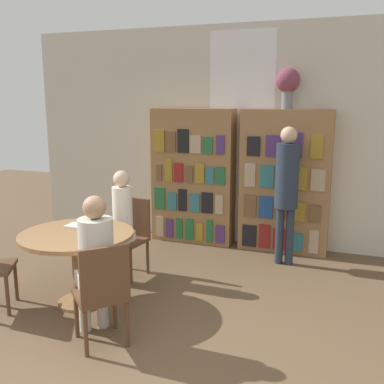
{
  "coord_description": "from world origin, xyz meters",
  "views": [
    {
      "loc": [
        1.47,
        -2.33,
        2.02
      ],
      "look_at": [
        -0.11,
        2.05,
        1.05
      ],
      "focal_mm": 42.0,
      "sensor_mm": 36.0,
      "label": 1
    }
  ],
  "objects_px": {
    "flower_vase": "(288,83)",
    "reading_table": "(77,246)",
    "bookshelf_left": "(193,176)",
    "librarian_standing": "(287,182)",
    "chair_left_side": "(130,233)",
    "seated_reader_left": "(120,220)",
    "seated_reader_right": "(96,257)",
    "chair_far_side": "(102,290)",
    "bookshelf_right": "(285,182)"
  },
  "relations": [
    {
      "from": "chair_left_side",
      "to": "bookshelf_left",
      "type": "bearing_deg",
      "value": -92.39
    },
    {
      "from": "chair_left_side",
      "to": "seated_reader_left",
      "type": "xyz_separation_m",
      "value": [
        -0.03,
        -0.19,
        0.19
      ]
    },
    {
      "from": "reading_table",
      "to": "librarian_standing",
      "type": "relative_size",
      "value": 0.65
    },
    {
      "from": "bookshelf_right",
      "to": "seated_reader_left",
      "type": "xyz_separation_m",
      "value": [
        -1.57,
        -1.62,
        -0.25
      ]
    },
    {
      "from": "chair_far_side",
      "to": "seated_reader_right",
      "type": "relative_size",
      "value": 0.71
    },
    {
      "from": "reading_table",
      "to": "chair_far_side",
      "type": "relative_size",
      "value": 1.24
    },
    {
      "from": "seated_reader_left",
      "to": "seated_reader_right",
      "type": "bearing_deg",
      "value": 117.24
    },
    {
      "from": "chair_far_side",
      "to": "seated_reader_right",
      "type": "xyz_separation_m",
      "value": [
        -0.13,
        0.12,
        0.22
      ]
    },
    {
      "from": "chair_far_side",
      "to": "seated_reader_right",
      "type": "bearing_deg",
      "value": 90.0
    },
    {
      "from": "seated_reader_left",
      "to": "librarian_standing",
      "type": "relative_size",
      "value": 0.73
    },
    {
      "from": "bookshelf_left",
      "to": "seated_reader_left",
      "type": "xyz_separation_m",
      "value": [
        -0.28,
        -1.62,
        -0.25
      ]
    },
    {
      "from": "chair_left_side",
      "to": "seated_reader_left",
      "type": "height_order",
      "value": "seated_reader_left"
    },
    {
      "from": "bookshelf_left",
      "to": "flower_vase",
      "type": "xyz_separation_m",
      "value": [
        1.27,
        0.0,
        1.27
      ]
    },
    {
      "from": "chair_far_side",
      "to": "chair_left_side",
      "type": "bearing_deg",
      "value": 63.0
    },
    {
      "from": "bookshelf_left",
      "to": "chair_far_side",
      "type": "bearing_deg",
      "value": -84.74
    },
    {
      "from": "reading_table",
      "to": "chair_left_side",
      "type": "distance_m",
      "value": 0.9
    },
    {
      "from": "flower_vase",
      "to": "librarian_standing",
      "type": "distance_m",
      "value": 1.29
    },
    {
      "from": "seated_reader_right",
      "to": "librarian_standing",
      "type": "distance_m",
      "value": 2.64
    },
    {
      "from": "flower_vase",
      "to": "reading_table",
      "type": "height_order",
      "value": "flower_vase"
    },
    {
      "from": "chair_left_side",
      "to": "librarian_standing",
      "type": "bearing_deg",
      "value": -142.61
    },
    {
      "from": "chair_left_side",
      "to": "seated_reader_right",
      "type": "distance_m",
      "value": 1.45
    },
    {
      "from": "bookshelf_left",
      "to": "librarian_standing",
      "type": "height_order",
      "value": "bookshelf_left"
    },
    {
      "from": "chair_far_side",
      "to": "bookshelf_left",
      "type": "bearing_deg",
      "value": 48.95
    },
    {
      "from": "flower_vase",
      "to": "chair_left_side",
      "type": "distance_m",
      "value": 2.71
    },
    {
      "from": "bookshelf_right",
      "to": "bookshelf_left",
      "type": "bearing_deg",
      "value": -180.0
    },
    {
      "from": "reading_table",
      "to": "chair_far_side",
      "type": "distance_m",
      "value": 0.9
    },
    {
      "from": "seated_reader_left",
      "to": "reading_table",
      "type": "bearing_deg",
      "value": 90.0
    },
    {
      "from": "flower_vase",
      "to": "chair_far_side",
      "type": "distance_m",
      "value": 3.55
    },
    {
      "from": "chair_left_side",
      "to": "seated_reader_left",
      "type": "bearing_deg",
      "value": 90.0
    },
    {
      "from": "flower_vase",
      "to": "seated_reader_left",
      "type": "height_order",
      "value": "flower_vase"
    },
    {
      "from": "bookshelf_left",
      "to": "chair_left_side",
      "type": "height_order",
      "value": "bookshelf_left"
    },
    {
      "from": "bookshelf_right",
      "to": "librarian_standing",
      "type": "bearing_deg",
      "value": -78.8
    },
    {
      "from": "chair_left_side",
      "to": "seated_reader_right",
      "type": "relative_size",
      "value": 0.71
    },
    {
      "from": "bookshelf_right",
      "to": "librarian_standing",
      "type": "distance_m",
      "value": 0.52
    },
    {
      "from": "seated_reader_left",
      "to": "seated_reader_right",
      "type": "distance_m",
      "value": 1.27
    },
    {
      "from": "reading_table",
      "to": "chair_far_side",
      "type": "xyz_separation_m",
      "value": [
        0.65,
        -0.62,
        -0.1
      ]
    },
    {
      "from": "reading_table",
      "to": "librarian_standing",
      "type": "xyz_separation_m",
      "value": [
        1.76,
        1.82,
        0.43
      ]
    },
    {
      "from": "bookshelf_right",
      "to": "reading_table",
      "type": "bearing_deg",
      "value": -125.58
    },
    {
      "from": "chair_left_side",
      "to": "chair_far_side",
      "type": "bearing_deg",
      "value": 117.0
    },
    {
      "from": "seated_reader_left",
      "to": "chair_far_side",
      "type": "bearing_deg",
      "value": 120.42
    },
    {
      "from": "bookshelf_left",
      "to": "seated_reader_right",
      "type": "bearing_deg",
      "value": -87.08
    },
    {
      "from": "flower_vase",
      "to": "reading_table",
      "type": "bearing_deg",
      "value": -125.29
    },
    {
      "from": "flower_vase",
      "to": "reading_table",
      "type": "distance_m",
      "value": 3.27
    },
    {
      "from": "seated_reader_right",
      "to": "chair_far_side",
      "type": "bearing_deg",
      "value": -90.0
    },
    {
      "from": "bookshelf_right",
      "to": "seated_reader_left",
      "type": "relative_size",
      "value": 1.52
    },
    {
      "from": "chair_left_side",
      "to": "reading_table",
      "type": "bearing_deg",
      "value": 90.0
    },
    {
      "from": "bookshelf_left",
      "to": "chair_far_side",
      "type": "relative_size",
      "value": 2.12
    },
    {
      "from": "flower_vase",
      "to": "seated_reader_right",
      "type": "height_order",
      "value": "flower_vase"
    },
    {
      "from": "seated_reader_right",
      "to": "bookshelf_left",
      "type": "bearing_deg",
      "value": 46.61
    },
    {
      "from": "bookshelf_right",
      "to": "seated_reader_left",
      "type": "bearing_deg",
      "value": -133.99
    }
  ]
}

